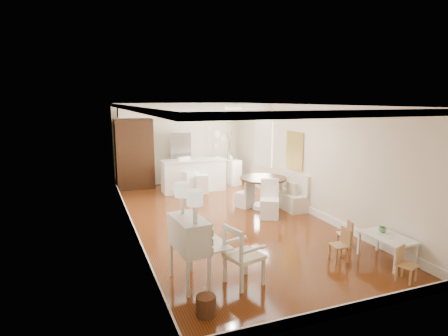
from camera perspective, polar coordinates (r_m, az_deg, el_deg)
room at (r=9.22m, az=-0.32°, el=4.54°), size 9.00×9.04×2.82m
secretary_bureau at (r=6.10m, az=-5.32°, el=-12.51°), size 0.95×0.96×1.11m
gustavian_armchair at (r=6.12m, az=3.08°, el=-13.02°), size 0.69×0.69×0.99m
wicker_basket at (r=5.47m, az=-2.77°, el=-20.20°), size 0.31×0.31×0.28m
kids_table at (r=7.60m, az=23.48°, el=-11.18°), size 0.62×0.98×0.48m
kids_chair_a at (r=7.27m, az=17.15°, el=-11.13°), size 0.33×0.33×0.63m
kids_chair_b at (r=8.04m, az=17.92°, el=-9.48°), size 0.30×0.30×0.52m
kids_chair_c at (r=6.93m, az=26.12°, el=-13.06°), size 0.36×0.36×0.58m
banquette at (r=10.46m, az=9.42°, el=-3.19°), size 0.52×1.60×0.98m
dining_table at (r=10.20m, az=5.97°, el=-3.82°), size 1.32×1.32×0.86m
slip_chair_near at (r=9.39m, az=6.94°, el=-4.76°), size 0.62×0.63×0.96m
slip_chair_far at (r=10.29m, az=3.18°, el=-3.75°), size 0.53×0.53×0.82m
breakfast_counter at (r=12.07m, az=-4.66°, el=-1.13°), size 2.05×0.65×1.03m
bar_stool_left at (r=11.80m, az=-5.49°, el=-1.13°), size 0.60×0.60×1.14m
bar_stool_right at (r=11.79m, az=-3.43°, el=-1.61°), size 0.43×0.43×0.95m
pantry_cabinet at (r=12.67m, az=-13.49°, el=2.08°), size 1.20×0.60×2.30m
fridge at (r=13.05m, az=-5.13°, el=1.45°), size 0.75×0.65×1.80m
sideboard at (r=13.10m, az=0.84°, el=-0.54°), size 0.62×0.98×0.87m
pencil_cup at (r=7.65m, az=23.00°, el=-8.66°), size 0.15×0.15×0.11m
branch_vase at (r=13.02m, az=0.92°, el=1.76°), size 0.21×0.21×0.19m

